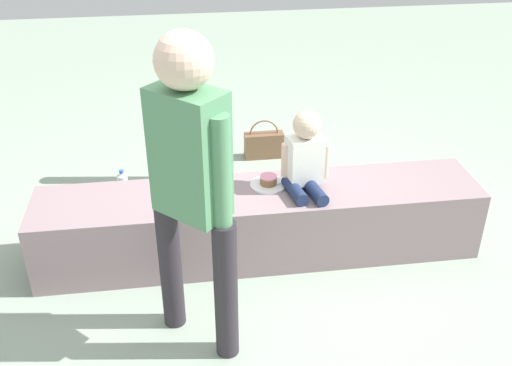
% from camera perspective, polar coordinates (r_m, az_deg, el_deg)
% --- Properties ---
extents(ground_plane, '(12.00, 12.00, 0.00)m').
position_cam_1_polar(ground_plane, '(3.73, 0.31, -6.62)').
color(ground_plane, '#95A794').
extents(concrete_ledge, '(2.64, 0.49, 0.44)m').
position_cam_1_polar(concrete_ledge, '(3.61, 0.32, -3.83)').
color(concrete_ledge, gray).
rests_on(concrete_ledge, ground_plane).
extents(child_seated, '(0.28, 0.33, 0.48)m').
position_cam_1_polar(child_seated, '(3.43, 4.77, 2.57)').
color(child_seated, '#1C294E').
rests_on(child_seated, concrete_ledge).
extents(adult_standing, '(0.37, 0.37, 1.59)m').
position_cam_1_polar(adult_standing, '(2.62, -6.28, 0.91)').
color(adult_standing, '#2C272E').
rests_on(adult_standing, ground_plane).
extents(cake_plate, '(0.22, 0.22, 0.06)m').
position_cam_1_polar(cake_plate, '(3.54, 1.20, 0.06)').
color(cake_plate, white).
rests_on(cake_plate, concrete_ledge).
extents(gift_bag, '(0.24, 0.08, 0.31)m').
position_cam_1_polar(gift_bag, '(4.12, 3.42, -0.61)').
color(gift_bag, '#59C6B2').
rests_on(gift_bag, ground_plane).
extents(railing_post, '(0.36, 0.36, 1.03)m').
position_cam_1_polar(railing_post, '(4.35, -7.38, 4.66)').
color(railing_post, black).
rests_on(railing_post, ground_plane).
extents(water_bottle_near_gift, '(0.07, 0.07, 0.21)m').
position_cam_1_polar(water_bottle_near_gift, '(4.36, -12.64, -0.07)').
color(water_bottle_near_gift, silver).
rests_on(water_bottle_near_gift, ground_plane).
extents(party_cup_red, '(0.08, 0.08, 0.09)m').
position_cam_1_polar(party_cup_red, '(4.26, -9.79, -1.30)').
color(party_cup_red, red).
rests_on(party_cup_red, ground_plane).
extents(cake_box_white, '(0.41, 0.40, 0.12)m').
position_cam_1_polar(cake_box_white, '(4.34, 13.26, -0.77)').
color(cake_box_white, white).
rests_on(cake_box_white, ground_plane).
extents(handbag_black_leather, '(0.27, 0.14, 0.30)m').
position_cam_1_polar(handbag_black_leather, '(4.06, -14.81, -2.62)').
color(handbag_black_leather, black).
rests_on(handbag_black_leather, ground_plane).
extents(handbag_brown_canvas, '(0.31, 0.11, 0.32)m').
position_cam_1_polar(handbag_brown_canvas, '(4.78, 0.77, 3.73)').
color(handbag_brown_canvas, brown).
rests_on(handbag_brown_canvas, ground_plane).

